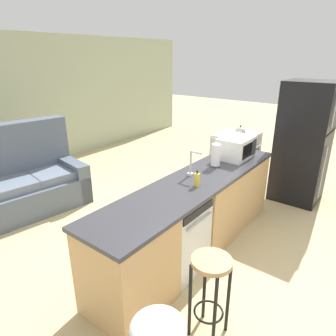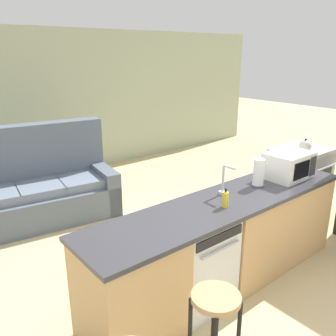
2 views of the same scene
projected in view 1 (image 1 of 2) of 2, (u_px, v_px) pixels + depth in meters
ground_plane at (186, 255)px, 3.50m from camera, size 24.00×24.00×0.00m
wall_back at (13, 105)px, 5.66m from camera, size 10.00×0.06×2.60m
kitchen_counter at (199, 215)px, 3.53m from camera, size 2.94×0.66×0.90m
dishwasher at (174, 233)px, 3.17m from camera, size 0.58×0.61×0.84m
stove_range at (235, 158)px, 5.39m from camera, size 0.76×0.68×0.90m
refrigerator at (303, 143)px, 4.60m from camera, size 0.72×0.73×1.85m
microwave at (236, 148)px, 3.97m from camera, size 0.50×0.37×0.28m
sink_faucet at (192, 165)px, 3.36m from camera, size 0.07×0.18×0.30m
paper_towel_roll at (216, 155)px, 3.66m from camera, size 0.14×0.14×0.28m
soap_bottle at (197, 179)px, 3.12m from camera, size 0.06×0.06×0.18m
kettle at (240, 132)px, 5.01m from camera, size 0.21×0.17×0.19m
bar_stool at (210, 281)px, 2.34m from camera, size 0.32×0.32×0.74m
couch at (10, 187)px, 4.35m from camera, size 2.11×1.19×1.27m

